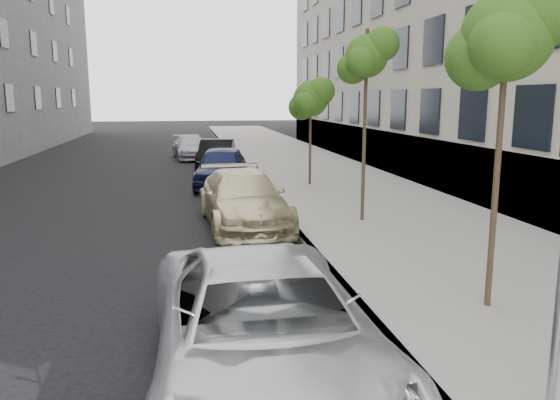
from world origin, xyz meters
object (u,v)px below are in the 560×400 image
object	(u,v)px
sedan_black	(217,155)
tree_far	(311,99)
sedan_rear	(191,147)
tree_near	(509,36)
sedan_blue	(222,167)
minivan	(264,330)
tree_mid	(368,57)
suv	(243,199)

from	to	relation	value
sedan_black	tree_far	bearing A→B (deg)	-52.03
tree_far	sedan_rear	world-z (taller)	tree_far
tree_near	sedan_blue	world-z (taller)	tree_near
minivan	sedan_rear	xyz separation A→B (m)	(-0.49, 26.12, -0.12)
tree_mid	sedan_rear	bearing A→B (deg)	104.15
tree_far	sedan_black	xyz separation A→B (m)	(-3.33, 5.98, -2.71)
sedan_blue	sedan_rear	distance (m)	10.67
tree_near	sedan_rear	bearing A→B (deg)	100.47
tree_mid	minivan	world-z (taller)	tree_mid
tree_mid	sedan_blue	size ratio (longest dim) A/B	1.10
tree_near	tree_mid	size ratio (longest dim) A/B	0.99
tree_mid	tree_near	bearing A→B (deg)	-90.00
sedan_rear	tree_mid	bearing A→B (deg)	-82.19
sedan_blue	sedan_rear	world-z (taller)	sedan_blue
tree_near	minivan	size ratio (longest dim) A/B	0.91
sedan_rear	minivan	bearing A→B (deg)	-95.27
tree_near	sedan_black	xyz separation A→B (m)	(-3.33, 18.98, -3.68)
tree_mid	suv	xyz separation A→B (m)	(-3.33, 0.41, -3.82)
sedan_rear	tree_near	bearing A→B (deg)	-85.87
tree_near	tree_far	world-z (taller)	tree_near
tree_far	sedan_rear	xyz separation A→B (m)	(-4.50, 11.35, -2.79)
tree_mid	minivan	size ratio (longest dim) A/B	0.92
sedan_rear	sedan_black	bearing A→B (deg)	-84.01
tree_far	sedan_rear	bearing A→B (deg)	111.63
suv	sedan_black	world-z (taller)	suv
minivan	sedan_blue	distance (m)	15.52
tree_near	sedan_black	bearing A→B (deg)	99.94
tree_far	sedan_blue	world-z (taller)	tree_far
sedan_blue	sedan_rear	xyz separation A→B (m)	(-1.07, 10.61, -0.14)
suv	tree_far	bearing A→B (deg)	57.71
sedan_black	sedan_rear	world-z (taller)	sedan_black
sedan_blue	sedan_black	xyz separation A→B (m)	(0.11, 5.24, -0.06)
tree_near	suv	size ratio (longest dim) A/B	0.99
tree_near	tree_mid	world-z (taller)	tree_mid
tree_mid	tree_far	world-z (taller)	tree_mid
minivan	tree_mid	bearing A→B (deg)	63.27
minivan	sedan_rear	distance (m)	26.13
minivan	suv	bearing A→B (deg)	84.63
tree_far	sedan_rear	distance (m)	12.53
tree_far	sedan_black	bearing A→B (deg)	119.09
tree_near	tree_mid	bearing A→B (deg)	90.00
suv	minivan	bearing A→B (deg)	-98.13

